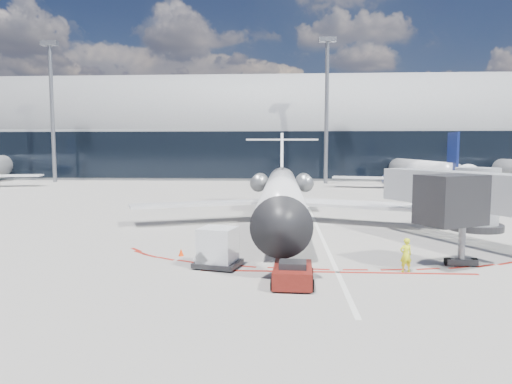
# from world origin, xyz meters

# --- Properties ---
(ground) EXTENTS (260.00, 260.00, 0.00)m
(ground) POSITION_xyz_m (0.00, 0.00, 0.00)
(ground) COLOR gray
(ground) RESTS_ON ground
(apron_centerline) EXTENTS (0.25, 40.00, 0.01)m
(apron_centerline) POSITION_xyz_m (0.00, 2.00, 0.01)
(apron_centerline) COLOR silver
(apron_centerline) RESTS_ON ground
(apron_stop_bar) EXTENTS (14.00, 0.25, 0.01)m
(apron_stop_bar) POSITION_xyz_m (0.00, -11.50, 0.01)
(apron_stop_bar) COLOR maroon
(apron_stop_bar) RESTS_ON ground
(terminal_building) EXTENTS (150.00, 24.15, 24.00)m
(terminal_building) POSITION_xyz_m (0.00, 64.97, 8.52)
(terminal_building) COLOR gray
(terminal_building) RESTS_ON ground
(jet_bridge) EXTENTS (10.03, 15.20, 4.90)m
(jet_bridge) POSITION_xyz_m (9.79, -3.01, 3.01)
(jet_bridge) COLOR #95979D
(jet_bridge) RESTS_ON ground
(light_mast_west) EXTENTS (0.70, 0.70, 25.00)m
(light_mast_west) POSITION_xyz_m (-45.00, 48.00, 12.50)
(light_mast_west) COLOR slate
(light_mast_west) RESTS_ON ground
(light_mast_centre) EXTENTS (0.70, 0.70, 25.00)m
(light_mast_centre) POSITION_xyz_m (5.00, 48.00, 12.50)
(light_mast_centre) COLOR slate
(light_mast_centre) RESTS_ON ground
(regional_jet) EXTENTS (25.52, 31.47, 7.88)m
(regional_jet) POSITION_xyz_m (-2.85, 3.20, 2.63)
(regional_jet) COLOR silver
(regional_jet) RESTS_ON ground
(pushback_tug) EXTENTS (2.02, 4.51, 1.16)m
(pushback_tug) POSITION_xyz_m (-2.31, -13.77, 0.51)
(pushback_tug) COLOR #56120C
(pushback_tug) RESTS_ON ground
(ramp_worker) EXTENTS (0.72, 0.56, 1.75)m
(ramp_worker) POSITION_xyz_m (3.46, -11.24, 0.88)
(ramp_worker) COLOR #F0FE1A
(ramp_worker) RESTS_ON ground
(uld_container) EXTENTS (2.66, 2.41, 2.12)m
(uld_container) POSITION_xyz_m (-6.19, -10.86, 1.05)
(uld_container) COLOR black
(uld_container) RESTS_ON ground
(safety_cone_left) EXTENTS (0.31, 0.31, 0.44)m
(safety_cone_left) POSITION_xyz_m (-8.69, -8.46, 0.22)
(safety_cone_left) COLOR #F33505
(safety_cone_left) RESTS_ON ground
(bg_airliner_1) EXTENTS (32.10, 33.99, 10.39)m
(bg_airliner_1) POSITION_xyz_m (19.02, 39.27, 5.19)
(bg_airliner_1) COLOR silver
(bg_airliner_1) RESTS_ON ground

